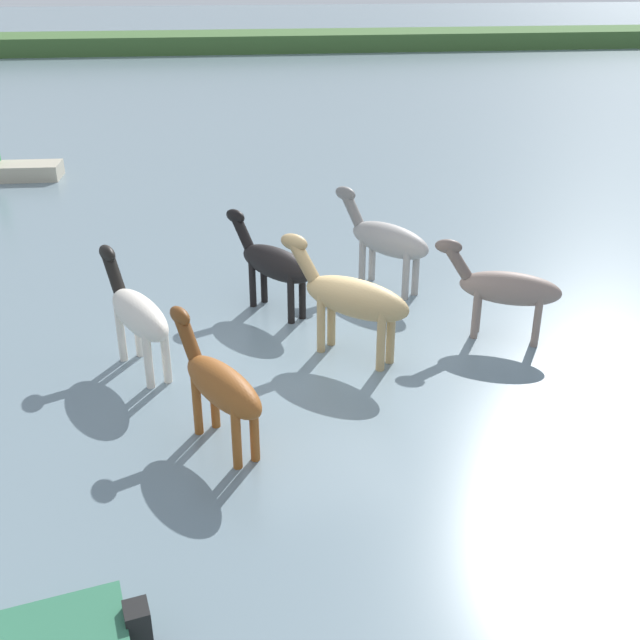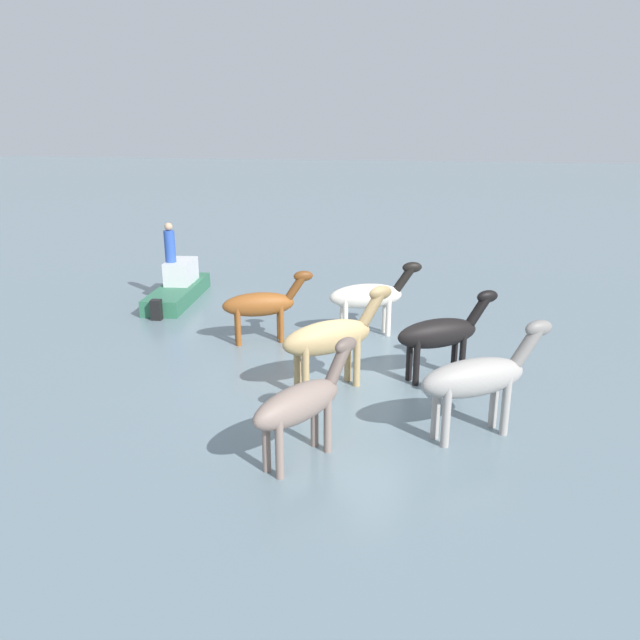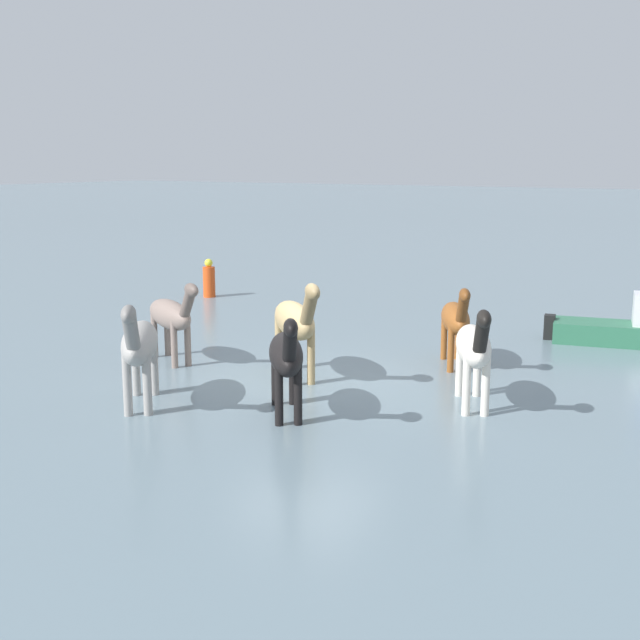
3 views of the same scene
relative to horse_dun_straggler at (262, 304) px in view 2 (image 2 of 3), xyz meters
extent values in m
plane|color=slate|center=(1.84, 2.54, -0.95)|extent=(213.13, 213.13, 0.00)
ellipsoid|color=brown|center=(0.04, -0.07, 0.01)|extent=(1.31, 1.76, 0.58)
cylinder|color=brown|center=(-0.34, 0.31, -0.47)|extent=(0.13, 0.13, 0.96)
cylinder|color=brown|center=(-0.10, 0.45, -0.47)|extent=(0.13, 0.13, 0.96)
cylinder|color=brown|center=(0.18, -0.59, -0.47)|extent=(0.13, 0.13, 0.96)
cylinder|color=brown|center=(0.42, -0.45, -0.47)|extent=(0.13, 0.13, 0.96)
cylinder|color=brown|center=(-0.42, 0.73, 0.39)|extent=(0.44, 0.56, 0.64)
ellipsoid|color=brown|center=(-0.51, 0.89, 0.65)|extent=(0.41, 0.51, 0.26)
ellipsoid|color=silver|center=(-1.23, 2.28, 0.07)|extent=(1.33, 1.89, 0.62)
cylinder|color=silver|center=(-1.62, 2.71, -0.44)|extent=(0.14, 0.14, 1.02)
cylinder|color=silver|center=(-1.35, 2.84, -0.44)|extent=(0.14, 0.14, 1.02)
cylinder|color=silver|center=(-1.11, 1.72, -0.44)|extent=(0.14, 0.14, 1.02)
cylinder|color=silver|center=(-0.84, 1.86, -0.44)|extent=(0.14, 0.14, 1.02)
cylinder|color=black|center=(-1.68, 3.15, 0.47)|extent=(0.45, 0.60, 0.68)
ellipsoid|color=black|center=(-1.77, 3.33, 0.75)|extent=(0.42, 0.55, 0.27)
ellipsoid|color=gray|center=(5.06, 2.62, 0.02)|extent=(1.80, 1.23, 0.59)
cylinder|color=gray|center=(4.53, 2.72, -0.47)|extent=(0.13, 0.13, 0.97)
cylinder|color=gray|center=(4.65, 2.98, -0.47)|extent=(0.13, 0.13, 0.97)
cylinder|color=gray|center=(5.47, 2.26, -0.47)|extent=(0.13, 0.13, 0.97)
cylinder|color=gray|center=(5.60, 2.52, -0.47)|extent=(0.13, 0.13, 0.97)
cylinder|color=#63544C|center=(4.23, 3.03, 0.40)|extent=(0.57, 0.42, 0.65)
ellipsoid|color=#63544C|center=(4.06, 3.11, 0.67)|extent=(0.52, 0.39, 0.26)
ellipsoid|color=black|center=(1.13, 4.30, 0.04)|extent=(1.52, 1.75, 0.61)
cylinder|color=black|center=(0.68, 4.64, -0.45)|extent=(0.13, 0.13, 1.00)
cylinder|color=black|center=(0.92, 4.81, -0.45)|extent=(0.13, 0.13, 1.00)
cylinder|color=black|center=(1.34, 3.78, -0.45)|extent=(0.13, 0.13, 1.00)
cylinder|color=black|center=(1.58, 3.96, -0.45)|extent=(0.13, 0.13, 1.00)
cylinder|color=black|center=(0.55, 5.05, 0.44)|extent=(0.50, 0.56, 0.66)
ellipsoid|color=black|center=(0.43, 5.21, 0.71)|extent=(0.47, 0.52, 0.27)
ellipsoid|color=#9E9993|center=(3.48, 5.12, 0.11)|extent=(1.62, 1.87, 0.65)
cylinder|color=#9E9993|center=(3.00, 5.48, -0.42)|extent=(0.14, 0.14, 1.06)
cylinder|color=#9E9993|center=(3.25, 5.67, -0.42)|extent=(0.14, 0.14, 1.06)
cylinder|color=#9E9993|center=(3.70, 4.57, -0.42)|extent=(0.14, 0.14, 1.06)
cylinder|color=#9E9993|center=(3.95, 4.76, -0.42)|extent=(0.14, 0.14, 1.06)
cylinder|color=slate|center=(2.86, 5.93, 0.53)|extent=(0.53, 0.60, 0.71)
ellipsoid|color=slate|center=(2.73, 6.09, 0.82)|extent=(0.50, 0.55, 0.28)
ellipsoid|color=tan|center=(2.28, 2.30, 0.14)|extent=(1.85, 1.75, 0.66)
cylinder|color=tan|center=(1.74, 2.58, -0.41)|extent=(0.15, 0.15, 1.09)
cylinder|color=tan|center=(1.95, 2.81, -0.41)|extent=(0.15, 0.15, 1.09)
cylinder|color=tan|center=(2.62, 1.78, -0.41)|extent=(0.15, 0.15, 1.09)
cylinder|color=tan|center=(2.83, 2.02, -0.41)|extent=(0.15, 0.15, 1.09)
cylinder|color=olive|center=(1.51, 3.00, 0.57)|extent=(0.60, 0.57, 0.73)
ellipsoid|color=olive|center=(1.35, 3.14, 0.87)|extent=(0.55, 0.53, 0.29)
cube|color=#2D6B4C|center=(-2.81, -3.90, -0.80)|extent=(3.89, 1.84, 0.61)
cube|color=silver|center=(-3.25, -4.00, -0.14)|extent=(1.48, 1.01, 0.70)
cube|color=black|center=(-0.89, -3.47, -0.72)|extent=(0.30, 0.33, 0.66)
cylinder|color=#2D51B2|center=(-2.93, -4.13, 0.69)|extent=(0.32, 0.32, 0.95)
sphere|color=tan|center=(-2.93, -4.13, 1.28)|extent=(0.24, 0.24, 0.24)
camera|label=1|loc=(0.12, -9.09, 5.24)|focal=43.04mm
camera|label=2|loc=(12.90, 5.32, 3.92)|focal=33.68mm
camera|label=3|loc=(-5.86, 14.67, 3.08)|focal=45.50mm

